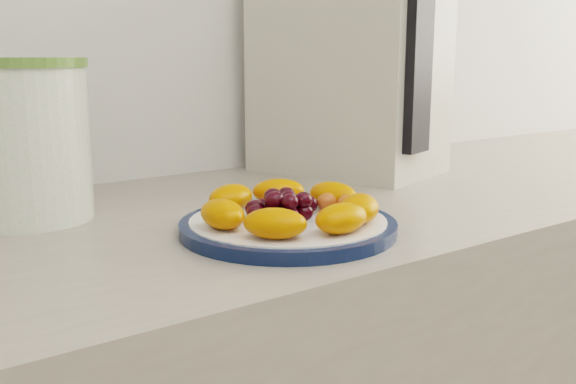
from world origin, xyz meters
TOP-DOWN VIEW (x-y plane):
  - plate_rim at (-0.10, 1.07)m, footprint 0.26×0.26m
  - plate_face at (-0.10, 1.07)m, footprint 0.24×0.24m
  - canister at (-0.33, 1.32)m, footprint 0.21×0.21m
  - canister_lid at (-0.33, 1.32)m, footprint 0.21×0.21m
  - appliance_body at (0.24, 1.35)m, footprint 0.30×0.36m
  - appliance_panel at (0.24, 1.18)m, footprint 0.07×0.04m
  - fruit_plate at (-0.10, 1.06)m, footprint 0.22×0.22m

SIDE VIEW (x-z plane):
  - plate_rim at x=-0.10m, z-range 0.90..0.91m
  - plate_face at x=-0.10m, z-range 0.90..0.92m
  - fruit_plate at x=-0.10m, z-range 0.91..0.95m
  - canister at x=-0.33m, z-range 0.90..1.09m
  - appliance_body at x=0.24m, z-range 0.90..1.28m
  - appliance_panel at x=0.24m, z-range 0.95..1.24m
  - canister_lid at x=-0.33m, z-range 1.09..1.11m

